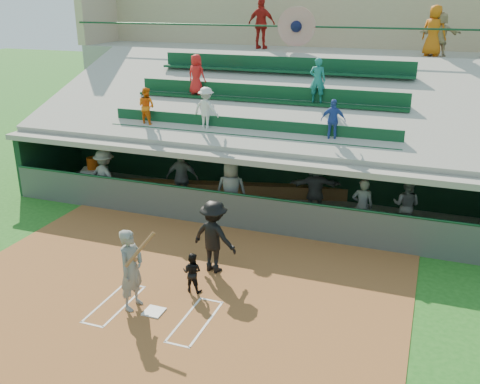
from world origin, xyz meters
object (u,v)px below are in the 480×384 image
(white_table, at_px, (95,179))
(batter_at_plate, at_px, (131,269))
(water_cooler, at_px, (93,163))
(home_plate, at_px, (154,312))
(catcher, at_px, (192,272))

(white_table, bearing_deg, batter_at_plate, -73.81)
(white_table, height_order, water_cooler, water_cooler)
(home_plate, height_order, catcher, catcher)
(white_table, xyz_separation_m, water_cooler, (-0.04, -0.02, 0.60))
(home_plate, relative_size, catcher, 0.43)
(home_plate, bearing_deg, catcher, 69.88)
(home_plate, distance_m, batter_at_plate, 1.09)
(home_plate, xyz_separation_m, white_table, (-5.95, 6.48, 0.39))
(home_plate, xyz_separation_m, water_cooler, (-5.99, 6.47, 0.99))
(catcher, relative_size, water_cooler, 2.36)
(batter_at_plate, distance_m, water_cooler, 8.42)
(home_plate, relative_size, white_table, 0.49)
(home_plate, bearing_deg, water_cooler, 132.79)
(home_plate, distance_m, white_table, 8.81)
(catcher, relative_size, white_table, 1.13)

